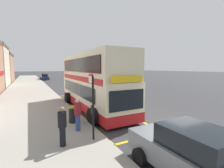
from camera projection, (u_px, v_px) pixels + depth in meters
name	position (u px, v px, depth m)	size (l,w,h in m)	color
ground_plane	(63.00, 82.00, 36.83)	(260.00, 260.00, 0.00)	#333335
pavement_near	(29.00, 83.00, 33.57)	(6.00, 76.00, 0.14)	gray
double_decker_bus	(92.00, 83.00, 12.93)	(3.17, 10.32, 4.40)	beige
bus_bay_markings	(91.00, 107.00, 13.46)	(3.11, 13.61, 0.01)	gold
bus_stop_sign	(92.00, 102.00, 7.02)	(0.09, 0.51, 2.90)	black
parked_car_grey_distant	(44.00, 76.00, 48.39)	(2.09, 4.20, 1.62)	slate
parked_car_grey_across	(194.00, 155.00, 4.63)	(2.09, 4.20, 1.62)	slate
parked_car_maroon_behind	(70.00, 76.00, 49.51)	(2.09, 4.20, 1.62)	maroon
parked_car_navy_kerbside	(45.00, 77.00, 43.66)	(2.09, 4.20, 1.62)	navy
pedestrian_waiting_near_sign	(62.00, 125.00, 6.43)	(0.34, 0.34, 1.63)	black
pedestrian_further_back	(78.00, 113.00, 8.02)	(0.34, 0.34, 1.64)	#33478C
litter_bin	(73.00, 114.00, 9.30)	(0.49, 0.49, 0.95)	black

